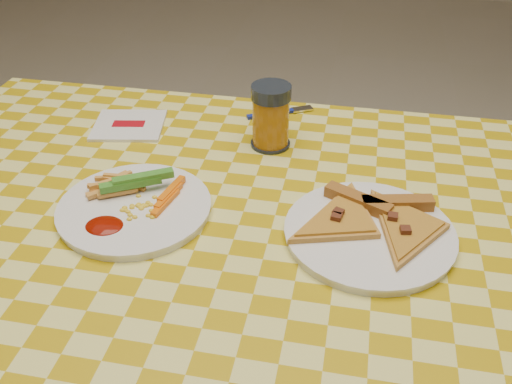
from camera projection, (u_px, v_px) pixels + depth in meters
table at (239, 261)px, 0.92m from camera, size 1.28×0.88×0.76m
plate_left at (135, 209)px, 0.90m from camera, size 0.28×0.28×0.01m
plate_right at (369, 234)px, 0.85m from camera, size 0.29×0.29×0.01m
fries_veggies at (132, 195)px, 0.90m from camera, size 0.18×0.16×0.04m
pizza_slices at (373, 220)px, 0.85m from camera, size 0.29×0.25×0.02m
drink_glass at (271, 117)px, 1.04m from camera, size 0.07×0.07×0.12m
napkin at (129, 125)px, 1.13m from camera, size 0.16×0.15×0.01m
fork at (281, 112)px, 1.18m from camera, size 0.13×0.08×0.01m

